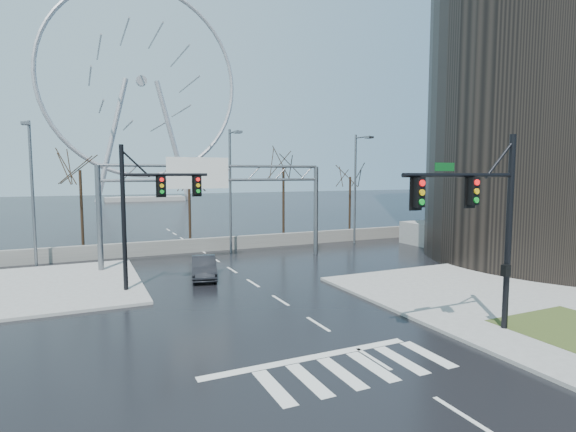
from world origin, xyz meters
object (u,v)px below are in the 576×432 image
signal_mast_near (486,215)px  car (204,267)px  sign_gantry (213,191)px  ferris_wheel (142,89)px  signal_mast_far (145,203)px

signal_mast_near → car: (-7.44, 14.52, -4.19)m
sign_gantry → ferris_wheel: 82.91m
signal_mast_near → car: 16.85m
signal_mast_near → sign_gantry: size_ratio=0.49×
car → ferris_wheel: bearing=97.3°
car → signal_mast_far: bearing=-144.6°
signal_mast_near → sign_gantry: bearing=106.2°
signal_mast_near → signal_mast_far: same height
signal_mast_near → ferris_wheel: size_ratio=0.16×
signal_mast_near → car: size_ratio=1.93×
signal_mast_near → signal_mast_far: bearing=130.3°
signal_mast_far → signal_mast_near: bearing=-49.7°
signal_mast_far → car: 5.68m
signal_mast_far → ferris_wheel: size_ratio=0.16×
signal_mast_far → car: size_ratio=1.93×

